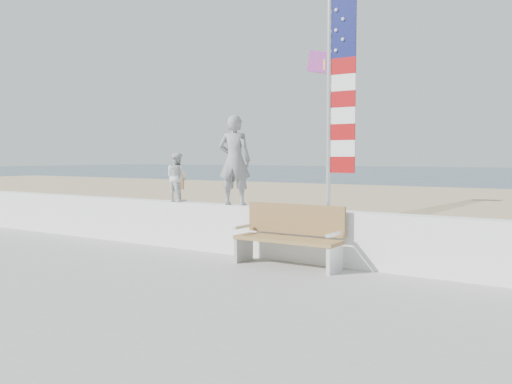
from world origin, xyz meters
TOP-DOWN VIEW (x-y plane):
  - ground at (0.00, 0.00)m, footprint 220.00×220.00m
  - sand at (0.00, 9.00)m, footprint 90.00×40.00m
  - seawall at (0.00, 2.00)m, footprint 30.00×0.35m
  - adult at (-0.40, 2.00)m, footprint 0.69×0.56m
  - child at (-1.80, 2.00)m, footprint 0.52×0.43m
  - bench at (1.03, 1.55)m, footprint 1.80×0.57m
  - flag at (1.62, 2.00)m, footprint 0.50×0.08m
  - parafoil_kite at (0.01, 5.03)m, footprint 0.95×0.37m
  - sign at (-4.10, 4.72)m, footprint 0.32×0.07m

SIDE VIEW (x-z plane):
  - ground at x=0.00m, z-range 0.00..0.00m
  - sand at x=0.00m, z-range 0.00..0.08m
  - seawall at x=0.00m, z-range 0.18..1.08m
  - bench at x=1.03m, z-range 0.19..1.19m
  - sign at x=-4.10m, z-range 0.21..1.67m
  - child at x=-1.80m, z-range 1.08..2.05m
  - adult at x=-0.40m, z-range 1.08..2.73m
  - flag at x=1.62m, z-range 1.24..4.74m
  - parafoil_kite at x=0.01m, z-range 3.75..4.38m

